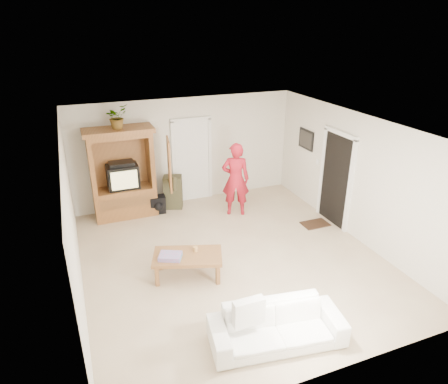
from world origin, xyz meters
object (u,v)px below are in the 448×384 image
(man, at_px, (236,179))
(sofa, at_px, (277,326))
(coffee_table, at_px, (188,258))
(armoire, at_px, (124,179))

(man, relative_size, sofa, 0.92)
(man, xyz_separation_m, coffee_table, (-1.79, -2.05, -0.48))
(coffee_table, bearing_deg, man, 67.60)
(sofa, height_order, coffee_table, sofa)
(man, distance_m, coffee_table, 2.76)
(man, bearing_deg, armoire, 1.66)
(armoire, xyz_separation_m, man, (2.41, -0.88, -0.03))
(coffee_table, bearing_deg, armoire, 120.71)
(armoire, bearing_deg, coffee_table, -78.02)
(armoire, distance_m, man, 2.56)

